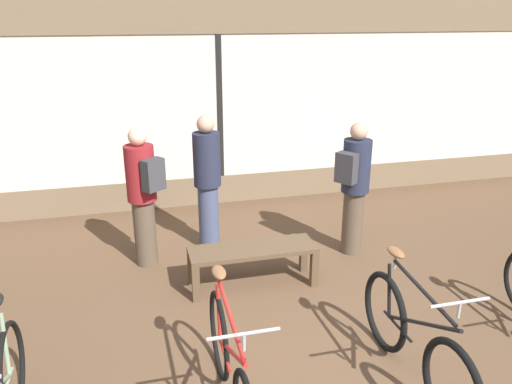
{
  "coord_description": "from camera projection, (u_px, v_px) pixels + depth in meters",
  "views": [
    {
      "loc": [
        -1.32,
        -3.52,
        2.89
      ],
      "look_at": [
        0.0,
        1.68,
        0.95
      ],
      "focal_mm": 35.0,
      "sensor_mm": 36.0,
      "label": 1
    }
  ],
  "objects": [
    {
      "name": "customer_by_window",
      "position": [
        207.0,
        180.0,
        6.24
      ],
      "size": [
        0.4,
        0.4,
        1.73
      ],
      "color": "#424C6B",
      "rests_on": "ground_plane"
    },
    {
      "name": "display_bench",
      "position": [
        253.0,
        254.0,
        5.49
      ],
      "size": [
        1.4,
        0.44,
        0.46
      ],
      "color": "brown",
      "rests_on": "ground_plane"
    },
    {
      "name": "ground_plane",
      "position": [
        302.0,
        352.0,
        4.5
      ],
      "size": [
        24.0,
        24.0,
        0.0
      ],
      "primitive_type": "plane",
      "color": "brown"
    },
    {
      "name": "bicycle_left",
      "position": [
        231.0,
        369.0,
        3.67
      ],
      "size": [
        0.46,
        1.74,
        1.05
      ],
      "color": "black",
      "rests_on": "ground_plane"
    },
    {
      "name": "customer_near_rack",
      "position": [
        354.0,
        185.0,
        6.08
      ],
      "size": [
        0.56,
        0.51,
        1.68
      ],
      "color": "brown",
      "rests_on": "ground_plane"
    },
    {
      "name": "bicycle_right",
      "position": [
        414.0,
        341.0,
        4.02
      ],
      "size": [
        0.46,
        1.73,
        1.04
      ],
      "color": "black",
      "rests_on": "ground_plane"
    },
    {
      "name": "shop_back_wall",
      "position": [
        219.0,
        100.0,
        7.52
      ],
      "size": [
        12.0,
        0.08,
        3.2
      ],
      "color": "#7A664C",
      "rests_on": "ground_plane"
    },
    {
      "name": "customer_mid_floor",
      "position": [
        143.0,
        193.0,
        5.79
      ],
      "size": [
        0.51,
        0.56,
        1.69
      ],
      "color": "brown",
      "rests_on": "ground_plane"
    }
  ]
}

